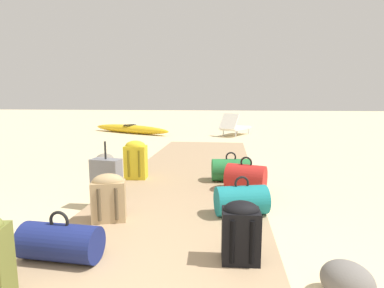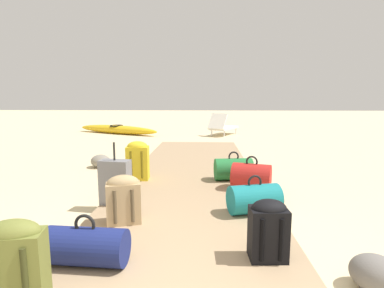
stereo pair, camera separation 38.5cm
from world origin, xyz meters
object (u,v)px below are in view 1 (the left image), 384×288
duffel_bag_red (246,178)px  kayak (130,129)px  lounge_chair (235,127)px  backpack_yellow (136,159)px  duffel_bag_green (231,170)px  suitcase_grey (107,181)px  backpack_tan (109,196)px  duffel_bag_teal (241,200)px  backpack_black (241,230)px  duffel_bag_navy (60,242)px

duffel_bag_red → kayak: bearing=118.9°
lounge_chair → backpack_yellow: bearing=-104.5°
duffel_bag_green → lounge_chair: bearing=88.3°
duffel_bag_red → lounge_chair: 6.97m
lounge_chair → suitcase_grey: bearing=-102.6°
duffel_bag_green → backpack_tan: 2.13m
kayak → duffel_bag_teal: bearing=-64.3°
backpack_black → backpack_tan: bearing=154.0°
backpack_yellow → duffel_bag_red: 1.76m
kayak → backpack_black: bearing=-67.0°
backpack_yellow → backpack_tan: backpack_yellow is taller
duffel_bag_red → lounge_chair: bearing=90.1°
duffel_bag_navy → backpack_yellow: (-0.15, 2.46, 0.17)m
backpack_tan → lounge_chair: 8.30m
suitcase_grey → backpack_black: bearing=-37.3°
duffel_bag_teal → duffel_bag_red: bearing=83.6°
suitcase_grey → duffel_bag_red: suitcase_grey is taller
duffel_bag_red → suitcase_grey: bearing=-159.0°
duffel_bag_red → backpack_tan: size_ratio=1.21×
backpack_yellow → duffel_bag_red: size_ratio=1.00×
duffel_bag_green → kayak: duffel_bag_green is taller
suitcase_grey → duffel_bag_green: 1.91m
suitcase_grey → backpack_black: size_ratio=1.54×
suitcase_grey → duffel_bag_green: size_ratio=1.23×
backpack_black → duffel_bag_red: (0.14, 1.85, -0.07)m
suitcase_grey → backpack_tan: suitcase_grey is taller
suitcase_grey → duffel_bag_green: bearing=37.6°
suitcase_grey → duffel_bag_red: 1.84m
duffel_bag_teal → duffel_bag_navy: 1.83m
backpack_black → kayak: bearing=113.0°
duffel_bag_teal → suitcase_grey: bearing=172.5°
suitcase_grey → backpack_yellow: (0.02, 1.12, 0.05)m
backpack_black → kayak: (-3.90, 9.17, -0.17)m
kayak → duffel_bag_red: bearing=-61.1°
duffel_bag_green → backpack_yellow: bearing=-178.4°
duffel_bag_navy → lounge_chair: bearing=80.3°
duffel_bag_red → duffel_bag_green: bearing=111.8°
duffel_bag_green → duffel_bag_navy: bearing=-118.2°
backpack_yellow → lounge_chair: 6.72m
duffel_bag_green → duffel_bag_red: bearing=-68.2°
duffel_bag_teal → suitcase_grey: suitcase_grey is taller
suitcase_grey → backpack_yellow: suitcase_grey is taller
duffel_bag_teal → backpack_black: bearing=-92.8°
duffel_bag_teal → lounge_chair: lounge_chair is taller
duffel_bag_red → backpack_yellow: bearing=164.6°
duffel_bag_teal → backpack_tan: bearing=-166.3°
suitcase_grey → duffel_bag_green: suitcase_grey is taller
duffel_bag_navy → backpack_yellow: backpack_yellow is taller
suitcase_grey → backpack_black: 1.97m
backpack_yellow → kayak: 7.25m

